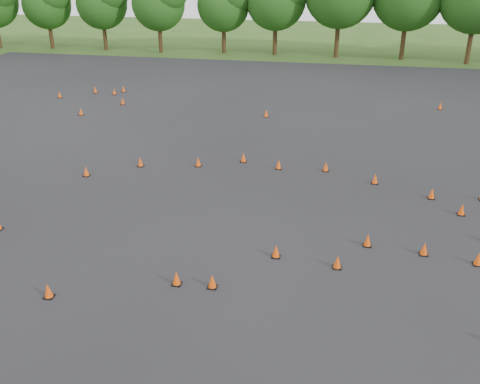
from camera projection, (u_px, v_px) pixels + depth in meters
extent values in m
plane|color=#2D5119|center=(217.00, 274.00, 17.60)|extent=(140.00, 140.00, 0.00)
plane|color=black|center=(249.00, 198.00, 22.96)|extent=(62.00, 62.00, 0.00)
cone|color=#E94C09|center=(86.00, 171.00, 25.17)|extent=(0.26, 0.26, 0.45)
cone|color=#E94C09|center=(48.00, 291.00, 16.34)|extent=(0.26, 0.26, 0.45)
cone|color=#E94C09|center=(266.00, 113.00, 34.14)|extent=(0.26, 0.26, 0.45)
cone|color=#E94C09|center=(212.00, 281.00, 16.82)|extent=(0.26, 0.26, 0.45)
cone|color=#E94C09|center=(140.00, 162.00, 26.30)|extent=(0.26, 0.26, 0.45)
cone|color=#E94C09|center=(368.00, 240.00, 19.19)|extent=(0.26, 0.26, 0.45)
cone|color=#E94C09|center=(60.00, 95.00, 38.58)|extent=(0.26, 0.26, 0.45)
cone|color=#E94C09|center=(276.00, 251.00, 18.49)|extent=(0.26, 0.26, 0.45)
cone|color=#E94C09|center=(123.00, 101.00, 36.90)|extent=(0.26, 0.26, 0.45)
cone|color=#E94C09|center=(478.00, 259.00, 18.03)|extent=(0.26, 0.26, 0.45)
cone|color=#E94C09|center=(95.00, 90.00, 39.91)|extent=(0.26, 0.26, 0.45)
cone|color=#E94C09|center=(81.00, 112.00, 34.50)|extent=(0.26, 0.26, 0.45)
cone|color=#E94C09|center=(424.00, 249.00, 18.64)|extent=(0.26, 0.26, 0.45)
cone|color=#E94C09|center=(243.00, 158.00, 26.85)|extent=(0.26, 0.26, 0.45)
cone|color=#E94C09|center=(337.00, 262.00, 17.86)|extent=(0.26, 0.26, 0.45)
cone|color=#E94C09|center=(114.00, 92.00, 39.42)|extent=(0.26, 0.26, 0.45)
cone|color=#E94C09|center=(279.00, 165.00, 25.98)|extent=(0.26, 0.26, 0.45)
cone|color=#E94C09|center=(176.00, 278.00, 16.97)|extent=(0.26, 0.26, 0.45)
cone|color=#E94C09|center=(375.00, 179.00, 24.35)|extent=(0.26, 0.26, 0.45)
cone|color=#E94C09|center=(123.00, 89.00, 40.17)|extent=(0.26, 0.26, 0.45)
cone|color=#E94C09|center=(198.00, 162.00, 26.30)|extent=(0.26, 0.26, 0.45)
cone|color=#E94C09|center=(440.00, 106.00, 35.75)|extent=(0.26, 0.26, 0.45)
cone|color=#E94C09|center=(462.00, 210.00, 21.46)|extent=(0.26, 0.26, 0.45)
cone|color=#E94C09|center=(326.00, 167.00, 25.74)|extent=(0.26, 0.26, 0.45)
cone|color=#E94C09|center=(432.00, 194.00, 22.87)|extent=(0.26, 0.26, 0.45)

